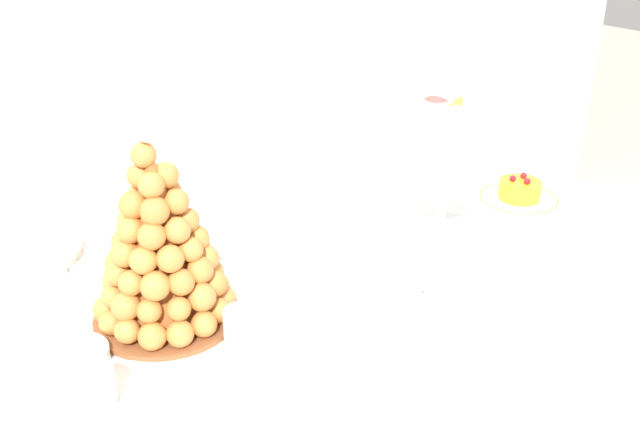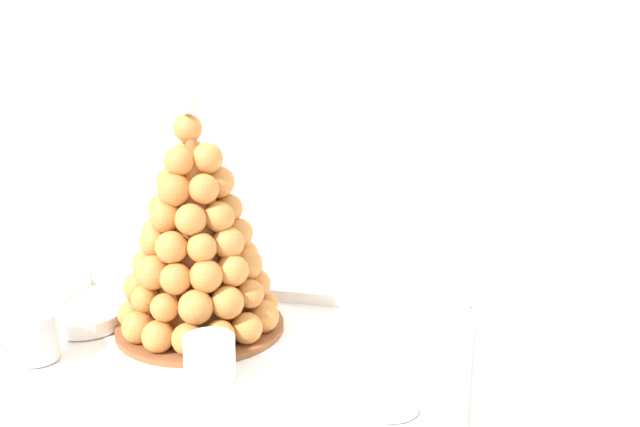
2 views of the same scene
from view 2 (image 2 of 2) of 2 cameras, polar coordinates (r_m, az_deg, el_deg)
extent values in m
cylinder|color=brown|center=(1.62, -21.71, -15.43)|extent=(0.04, 0.04, 0.72)
cube|color=brown|center=(0.91, 1.45, -13.10)|extent=(1.51, 0.79, 0.02)
cube|color=white|center=(0.90, 1.46, -12.46)|extent=(1.57, 0.85, 0.00)
cube|color=white|center=(1.34, 5.26, -9.42)|extent=(1.57, 0.01, 0.28)
cube|color=white|center=(0.95, -7.04, -10.74)|extent=(0.60, 0.33, 0.01)
cube|color=white|center=(0.81, -11.24, -14.92)|extent=(0.60, 0.01, 0.02)
cube|color=white|center=(1.08, -4.03, -6.46)|extent=(0.60, 0.01, 0.02)
cube|color=white|center=(1.08, -22.25, -7.81)|extent=(0.01, 0.33, 0.02)
cube|color=white|center=(0.89, 11.64, -11.91)|extent=(0.01, 0.33, 0.02)
cylinder|color=white|center=(0.94, -7.04, -10.53)|extent=(0.30, 0.30, 0.00)
cylinder|color=brown|center=(1.00, -9.46, -8.83)|extent=(0.23, 0.23, 0.01)
cone|color=#B96E35|center=(0.95, -9.85, -0.93)|extent=(0.15, 0.15, 0.28)
sphere|color=#D98841|center=(0.96, -4.59, -8.16)|extent=(0.04, 0.04, 0.04)
sphere|color=#D88740|center=(0.99, -4.39, -7.16)|extent=(0.04, 0.04, 0.04)
sphere|color=#DD8D44|center=(1.03, -5.18, -6.42)|extent=(0.04, 0.04, 0.04)
sphere|color=#D88841|center=(1.06, -6.72, -5.85)|extent=(0.04, 0.04, 0.04)
sphere|color=#D7863F|center=(1.07, -8.72, -5.76)|extent=(0.04, 0.04, 0.04)
sphere|color=#DD8D44|center=(1.07, -10.83, -5.90)|extent=(0.04, 0.04, 0.04)
sphere|color=#DB8A42|center=(1.05, -12.74, -6.35)|extent=(0.04, 0.04, 0.04)
sphere|color=#D78640|center=(1.02, -14.13, -7.03)|extent=(0.04, 0.04, 0.04)
sphere|color=#DC8B43|center=(0.99, -14.71, -7.74)|extent=(0.04, 0.04, 0.04)
sphere|color=#D88740|center=(0.95, -14.24, -8.75)|extent=(0.04, 0.04, 0.04)
sphere|color=#D98841|center=(0.93, -12.75, -9.51)|extent=(0.04, 0.04, 0.04)
sphere|color=#D98841|center=(0.91, -10.49, -9.78)|extent=(0.04, 0.04, 0.04)
sphere|color=#DC8C43|center=(0.91, -7.98, -9.57)|extent=(0.04, 0.04, 0.04)
sphere|color=#DD8D44|center=(0.93, -5.85, -9.06)|extent=(0.04, 0.04, 0.04)
sphere|color=#D98841|center=(0.97, -5.06, -5.56)|extent=(0.04, 0.04, 0.04)
sphere|color=#DE8E45|center=(1.01, -5.71, -4.83)|extent=(0.04, 0.04, 0.04)
sphere|color=#D88740|center=(1.04, -7.31, -4.18)|extent=(0.04, 0.04, 0.04)
sphere|color=#D7863F|center=(1.05, -9.43, -4.05)|extent=(0.04, 0.04, 0.04)
sphere|color=#DB8B43|center=(1.04, -11.57, -4.44)|extent=(0.04, 0.04, 0.04)
sphere|color=#DA8942|center=(1.02, -13.29, -5.02)|extent=(0.04, 0.04, 0.04)
sphere|color=#DB8B43|center=(0.98, -14.14, -5.72)|extent=(0.04, 0.04, 0.04)
sphere|color=#D7863F|center=(0.95, -13.80, -6.67)|extent=(0.04, 0.04, 0.04)
sphere|color=#D88740|center=(0.92, -12.24, -7.31)|extent=(0.04, 0.04, 0.04)
sphere|color=#DD8E44|center=(0.90, -9.85, -7.34)|extent=(0.04, 0.04, 0.04)
sphere|color=#DB8B43|center=(0.91, -7.38, -7.02)|extent=(0.04, 0.04, 0.04)
sphere|color=#D98841|center=(0.94, -5.63, -6.37)|extent=(0.04, 0.04, 0.04)
sphere|color=#DC8C43|center=(0.98, -6.04, -3.25)|extent=(0.04, 0.04, 0.04)
sphere|color=#DA8A42|center=(1.01, -7.32, -2.60)|extent=(0.04, 0.04, 0.04)
sphere|color=#DC8C44|center=(1.03, -9.25, -2.59)|extent=(0.04, 0.04, 0.04)
sphere|color=#DC8C43|center=(1.02, -11.30, -2.76)|extent=(0.04, 0.04, 0.04)
sphere|color=#DD8D44|center=(1.00, -12.93, -3.16)|extent=(0.04, 0.04, 0.04)
sphere|color=#DB8B43|center=(0.97, -13.63, -3.88)|extent=(0.04, 0.04, 0.04)
sphere|color=#DC8C44|center=(0.93, -13.10, -4.57)|extent=(0.04, 0.04, 0.04)
sphere|color=#D7863F|center=(0.91, -11.38, -5.10)|extent=(0.04, 0.04, 0.04)
sphere|color=#D98941|center=(0.90, -9.05, -4.95)|extent=(0.04, 0.04, 0.04)
sphere|color=#DE8E45|center=(0.92, -6.97, -4.51)|extent=(0.04, 0.04, 0.04)
sphere|color=#DA8942|center=(0.95, -5.87, -3.99)|extent=(0.04, 0.04, 0.04)
sphere|color=#DB8B43|center=(0.98, -7.29, -1.01)|extent=(0.04, 0.04, 0.04)
sphere|color=#DB8A42|center=(1.00, -9.12, -0.89)|extent=(0.04, 0.04, 0.04)
sphere|color=#DD8D44|center=(1.00, -11.24, -1.02)|extent=(0.04, 0.04, 0.04)
sphere|color=#DA8A42|center=(0.97, -12.77, -1.47)|extent=(0.04, 0.04, 0.04)
sphere|color=#DD8D44|center=(0.94, -12.99, -2.17)|extent=(0.04, 0.04, 0.04)
sphere|color=#DC8B43|center=(0.91, -11.67, -2.62)|extent=(0.04, 0.04, 0.04)
sphere|color=#DD8E45|center=(0.90, -9.37, -2.70)|extent=(0.04, 0.04, 0.04)
sphere|color=#DC8C43|center=(0.92, -7.31, -2.33)|extent=(0.04, 0.04, 0.04)
sphere|color=#DB8B43|center=(0.95, -6.53, -1.55)|extent=(0.04, 0.04, 0.04)
sphere|color=#DD8D44|center=(0.98, -8.54, 0.84)|extent=(0.04, 0.04, 0.04)
sphere|color=#DC8C44|center=(0.98, -10.71, 0.82)|extent=(0.04, 0.04, 0.04)
sphere|color=#DB8B43|center=(0.96, -12.33, 0.47)|extent=(0.04, 0.04, 0.04)
sphere|color=#D88740|center=(0.92, -12.19, -0.23)|extent=(0.04, 0.04, 0.04)
sphere|color=#DC8B43|center=(0.90, -10.24, -0.47)|extent=(0.04, 0.04, 0.04)
sphere|color=#DA8941|center=(0.91, -8.01, -0.27)|extent=(0.04, 0.04, 0.04)
sphere|color=#D7853F|center=(0.95, -7.31, 0.41)|extent=(0.04, 0.04, 0.04)
sphere|color=#DA8A42|center=(0.96, -9.59, 2.85)|extent=(0.04, 0.04, 0.04)
sphere|color=#D7863F|center=(0.95, -11.65, 2.49)|extent=(0.04, 0.04, 0.04)
sphere|color=#D7853F|center=(0.91, -11.50, 1.85)|extent=(0.04, 0.04, 0.04)
sphere|color=#D98941|center=(0.91, -9.21, 1.95)|extent=(0.04, 0.04, 0.04)
sphere|color=#DC8C43|center=(0.94, -8.07, 2.50)|extent=(0.04, 0.04, 0.04)
sphere|color=#DD8D44|center=(0.95, -10.26, 4.72)|extent=(0.04, 0.04, 0.04)
sphere|color=#DD8D44|center=(0.92, -11.12, 4.14)|extent=(0.04, 0.04, 0.04)
sphere|color=#DC8B43|center=(0.92, -8.93, 4.37)|extent=(0.04, 0.04, 0.04)
sphere|color=#DD8E45|center=(0.93, -10.47, 6.68)|extent=(0.04, 0.04, 0.04)
sphere|color=white|center=(0.92, -10.33, 8.92)|extent=(0.04, 0.04, 0.04)
cylinder|color=silver|center=(0.96, -21.68, -9.09)|extent=(0.05, 0.05, 0.06)
cylinder|color=brown|center=(0.97, -21.58, -9.97)|extent=(0.05, 0.05, 0.02)
cylinder|color=#8C603D|center=(0.96, -21.70, -8.84)|extent=(0.05, 0.05, 0.02)
sphere|color=brown|center=(0.96, -21.93, -7.99)|extent=(0.02, 0.02, 0.02)
cylinder|color=silver|center=(0.86, -8.77, -11.29)|extent=(0.06, 0.06, 0.05)
cylinder|color=#F4EAC6|center=(0.87, -8.73, -12.15)|extent=(0.05, 0.05, 0.02)
cylinder|color=white|center=(0.86, -8.78, -11.04)|extent=(0.05, 0.05, 0.02)
sphere|color=brown|center=(0.86, -8.73, -10.08)|extent=(0.02, 0.02, 0.02)
cylinder|color=silver|center=(0.80, 5.60, -13.47)|extent=(0.06, 0.06, 0.05)
cylinder|color=brown|center=(0.80, 5.58, -14.40)|extent=(0.06, 0.06, 0.02)
cylinder|color=#8C603D|center=(0.80, 5.61, -13.20)|extent=(0.06, 0.06, 0.02)
sphere|color=brown|center=(0.79, 5.17, -12.31)|extent=(0.02, 0.02, 0.02)
cylinder|color=white|center=(1.04, -18.04, -7.95)|extent=(0.10, 0.10, 0.02)
cylinder|color=#F2CC59|center=(1.04, -18.08, -7.52)|extent=(0.09, 0.09, 0.00)
cylinder|color=silver|center=(1.16, -11.41, -5.93)|extent=(0.06, 0.06, 0.00)
cylinder|color=silver|center=(1.15, -11.51, -4.15)|extent=(0.01, 0.01, 0.07)
sphere|color=silver|center=(1.12, -11.70, -0.90)|extent=(0.07, 0.07, 0.07)
camera|label=1|loc=(0.78, -86.98, 18.04)|focal=40.63mm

